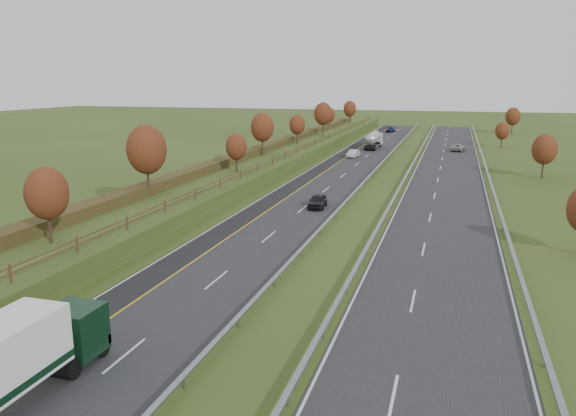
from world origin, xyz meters
name	(u,v)px	position (x,y,z in m)	size (l,w,h in m)	color
ground	(384,182)	(8.00, 55.00, 0.00)	(400.00, 400.00, 0.00)	#344819
near_carriageway	(337,174)	(0.00, 60.00, 0.02)	(10.50, 200.00, 0.04)	#242427
far_carriageway	(447,179)	(16.50, 60.00, 0.02)	(10.50, 200.00, 0.04)	#242427
hard_shoulder	(313,173)	(-3.75, 60.00, 0.02)	(3.00, 200.00, 0.04)	black
lane_markings	(378,176)	(6.40, 59.88, 0.05)	(26.75, 200.00, 0.01)	silver
embankment_left	(257,164)	(-13.00, 60.00, 1.00)	(12.00, 200.00, 2.00)	#344819
hedge_left	(246,154)	(-15.00, 60.00, 2.55)	(2.20, 180.00, 1.10)	#373516
fence_left	(283,155)	(-8.50, 59.59, 2.73)	(0.12, 189.06, 1.20)	#422B19
median_barrier_near	(373,172)	(5.70, 60.00, 0.61)	(0.32, 200.00, 0.71)	gray
median_barrier_far	(408,173)	(10.80, 60.00, 0.61)	(0.32, 200.00, 0.71)	gray
outer_barrier_far	(489,177)	(22.30, 60.00, 0.62)	(0.32, 200.00, 0.71)	gray
trees_left	(252,133)	(-12.64, 56.63, 6.37)	(6.64, 164.30, 7.66)	#2D2116
trees_far	(525,135)	(29.80, 89.21, 4.25)	(8.45, 118.60, 7.12)	#2D2116
road_tanker	(374,140)	(0.60, 95.89, 1.86)	(2.40, 11.22, 3.46)	silver
car_dark_near	(318,201)	(2.68, 36.28, 0.80)	(1.79, 4.45, 1.52)	black
car_silver_mid	(353,154)	(-0.93, 79.76, 0.76)	(1.52, 4.36, 1.44)	silver
car_small_far	(390,129)	(-0.21, 135.45, 0.77)	(2.04, 5.03, 1.46)	#191748
car_oncoming	(458,147)	(18.01, 95.73, 0.77)	(2.41, 5.22, 1.45)	#A8A7AC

